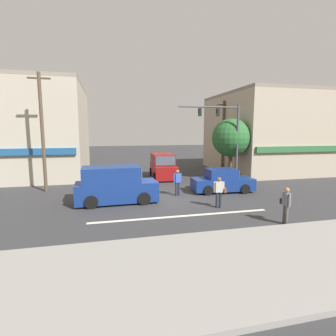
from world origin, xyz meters
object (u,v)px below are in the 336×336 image
object	(u,v)px
van_waiting_far	(163,166)
pedestrian_far_side	(178,181)
utility_pole_near_left	(42,131)
pedestrian_foreground_with_bag	(286,203)
utility_pole_far_right	(223,135)
traffic_light_mast	(226,130)
pedestrian_mid_crossing	(219,190)
van_crossing_leftbound	(115,186)
street_tree	(231,138)
sedan_parked_curbside	(222,181)

from	to	relation	value
van_waiting_far	pedestrian_far_side	bearing A→B (deg)	-94.18
utility_pole_near_left	pedestrian_foreground_with_bag	world-z (taller)	utility_pole_near_left
utility_pole_far_right	traffic_light_mast	size ratio (longest dim) A/B	1.14
pedestrian_foreground_with_bag	pedestrian_mid_crossing	bearing A→B (deg)	120.89
utility_pole_far_right	van_crossing_leftbound	xyz separation A→B (m)	(-10.99, -9.27, -2.68)
street_tree	van_waiting_far	bearing A→B (deg)	160.72
van_waiting_far	pedestrian_foreground_with_bag	xyz separation A→B (m)	(2.78, -12.79, -0.05)
sedan_parked_curbside	pedestrian_far_side	world-z (taller)	pedestrian_far_side
pedestrian_foreground_with_bag	pedestrian_far_side	xyz separation A→B (m)	(-3.27, 6.14, -0.00)
street_tree	van_crossing_leftbound	bearing A→B (deg)	-151.11
utility_pole_near_left	sedan_parked_curbside	world-z (taller)	utility_pole_near_left
sedan_parked_curbside	street_tree	bearing A→B (deg)	57.55
van_crossing_leftbound	sedan_parked_curbside	bearing A→B (deg)	9.11
van_crossing_leftbound	utility_pole_near_left	bearing A→B (deg)	138.71
traffic_light_mast	pedestrian_foreground_with_bag	distance (m)	10.12
traffic_light_mast	sedan_parked_curbside	xyz separation A→B (m)	(-1.59, -2.94, -3.46)
utility_pole_near_left	van_crossing_leftbound	size ratio (longest dim) A/B	1.70
van_waiting_far	sedan_parked_curbside	size ratio (longest dim) A/B	1.12
utility_pole_far_right	van_crossing_leftbound	bearing A→B (deg)	-139.88
traffic_light_mast	pedestrian_far_side	world-z (taller)	traffic_light_mast
utility_pole_near_left	sedan_parked_curbside	distance (m)	12.53
traffic_light_mast	street_tree	bearing A→B (deg)	50.08
utility_pole_near_left	pedestrian_far_side	xyz separation A→B (m)	(8.47, -3.20, -3.15)
van_crossing_leftbound	pedestrian_far_side	bearing A→B (deg)	11.17
traffic_light_mast	van_waiting_far	bearing A→B (deg)	142.63
traffic_light_mast	pedestrian_far_side	xyz separation A→B (m)	(-4.85, -3.32, -3.23)
street_tree	pedestrian_foreground_with_bag	xyz separation A→B (m)	(-2.76, -10.86, -2.59)
sedan_parked_curbside	pedestrian_mid_crossing	bearing A→B (deg)	-117.20
street_tree	sedan_parked_curbside	distance (m)	5.87
pedestrian_foreground_with_bag	sedan_parked_curbside	bearing A→B (deg)	90.05
pedestrian_foreground_with_bag	traffic_light_mast	bearing A→B (deg)	80.49
pedestrian_far_side	utility_pole_far_right	bearing A→B (deg)	50.28
street_tree	utility_pole_far_right	bearing A→B (deg)	74.75
sedan_parked_curbside	pedestrian_mid_crossing	size ratio (longest dim) A/B	2.52
traffic_light_mast	sedan_parked_curbside	bearing A→B (deg)	-118.38
utility_pole_near_left	pedestrian_far_side	bearing A→B (deg)	-20.68
utility_pole_near_left	utility_pole_far_right	distance (m)	16.40
utility_pole_far_right	traffic_light_mast	xyz separation A→B (m)	(-2.20, -5.17, 0.49)
street_tree	van_crossing_leftbound	distance (m)	11.66
utility_pole_near_left	sedan_parked_curbside	xyz separation A→B (m)	(11.73, -2.82, -3.39)
street_tree	pedestrian_foreground_with_bag	distance (m)	11.49
van_waiting_far	pedestrian_far_side	size ratio (longest dim) A/B	2.82
utility_pole_far_right	van_waiting_far	size ratio (longest dim) A/B	1.50
van_waiting_far	pedestrian_far_side	world-z (taller)	van_waiting_far
van_crossing_leftbound	pedestrian_foreground_with_bag	distance (m)	8.98
street_tree	traffic_light_mast	bearing A→B (deg)	-129.92
van_waiting_far	pedestrian_far_side	xyz separation A→B (m)	(-0.49, -6.66, -0.06)
utility_pole_far_right	street_tree	bearing A→B (deg)	-105.25
utility_pole_far_right	pedestrian_far_side	world-z (taller)	utility_pole_far_right
sedan_parked_curbside	pedestrian_far_side	size ratio (longest dim) A/B	2.52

